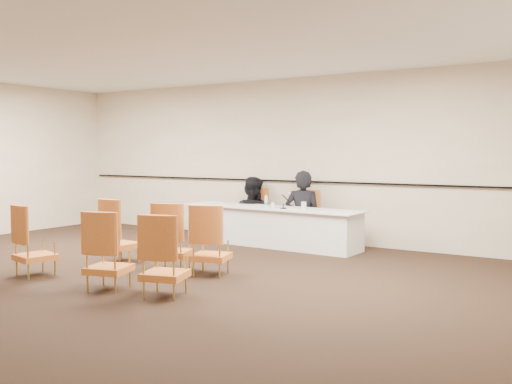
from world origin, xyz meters
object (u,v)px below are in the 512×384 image
at_px(panelist_second_chair, 252,213).
at_px(microphone, 283,201).
at_px(panel_table, 271,226).
at_px(aud_chair_front_left, 120,230).
at_px(aud_chair_front_mid, 173,237).
at_px(panelist_main, 303,221).
at_px(panelist_second, 252,222).
at_px(water_bottle, 266,201).
at_px(aud_chair_back_mid, 109,250).
at_px(coffee_cup, 304,206).
at_px(panelist_main_chair, 303,217).
at_px(drinking_glass, 273,205).
at_px(aud_chair_front_right, 211,240).
at_px(aud_chair_back_left, 35,240).
at_px(aud_chair_back_right, 165,255).

distance_m(panelist_second_chair, microphone, 1.34).
relative_size(panel_table, aud_chair_front_left, 3.55).
bearing_deg(aud_chair_front_mid, panelist_main, 61.79).
xyz_separation_m(panelist_second, panelist_second_chair, (0.00, -0.00, 0.16)).
xyz_separation_m(water_bottle, aud_chair_back_mid, (0.12, -3.81, -0.30)).
distance_m(water_bottle, coffee_cup, 0.82).
distance_m(panel_table, panelist_second, 0.93).
height_order(panel_table, panelist_main_chair, panelist_main_chair).
height_order(panelist_second, aud_chair_back_mid, panelist_second).
relative_size(water_bottle, coffee_cup, 1.55).
bearing_deg(drinking_glass, panelist_second_chair, 142.11).
relative_size(panel_table, drinking_glass, 33.70).
relative_size(aud_chair_front_left, aud_chair_back_mid, 1.00).
bearing_deg(coffee_cup, aud_chair_front_right, -93.21).
xyz_separation_m(panelist_main, drinking_glass, (-0.25, -0.63, 0.32)).
relative_size(panelist_second, water_bottle, 8.10).
bearing_deg(coffee_cup, aud_chair_back_mid, -100.48).
relative_size(panel_table, microphone, 11.70).
xyz_separation_m(panelist_main_chair, aud_chair_front_mid, (-0.41, -3.07, 0.00)).
bearing_deg(microphone, panelist_second, 159.07).
distance_m(panelist_main_chair, panelist_second, 1.13).
relative_size(panelist_main, aud_chair_front_right, 1.91).
bearing_deg(aud_chair_front_mid, microphone, 60.53).
height_order(panelist_second_chair, aud_chair_back_left, same).
bearing_deg(microphone, water_bottle, 171.97).
height_order(aud_chair_back_mid, aud_chair_back_right, same).
xyz_separation_m(panelist_main, panelist_main_chair, (0.00, 0.00, 0.07)).
xyz_separation_m(panelist_second, coffee_cup, (1.46, -0.67, 0.43)).
bearing_deg(water_bottle, aud_chair_back_left, -108.86).
relative_size(panel_table, aud_chair_back_mid, 3.55).
relative_size(panel_table, panelist_second_chair, 3.55).
distance_m(microphone, aud_chair_back_left, 4.02).
xyz_separation_m(panelist_second_chair, aud_chair_front_mid, (0.70, -3.12, 0.00)).
bearing_deg(panelist_main, coffee_cup, 103.63).
bearing_deg(aud_chair_front_mid, panelist_second, 82.20).
xyz_separation_m(panel_table, drinking_glass, (0.12, -0.12, 0.39)).
bearing_deg(microphone, coffee_cup, 17.95).
height_order(coffee_cup, aud_chair_back_left, aud_chair_back_left).
distance_m(water_bottle, aud_chair_front_mid, 2.59).
distance_m(panelist_main, drinking_glass, 0.75).
xyz_separation_m(microphone, aud_chair_back_left, (-1.72, -3.62, -0.34)).
height_order(panel_table, panelist_main, panelist_main).
bearing_deg(panelist_second, panelist_main, 170.81).
bearing_deg(microphone, panelist_main, 99.12).
xyz_separation_m(drinking_glass, aud_chair_front_left, (-1.25, -2.36, -0.25)).
xyz_separation_m(panelist_main_chair, coffee_cup, (0.34, -0.62, 0.27)).
xyz_separation_m(panel_table, water_bottle, (-0.10, 0.00, 0.44)).
xyz_separation_m(panelist_second, aud_chair_front_mid, (0.70, -3.12, 0.16)).
bearing_deg(aud_chair_front_right, coffee_cup, 69.20).
relative_size(coffee_cup, aud_chair_back_left, 0.14).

